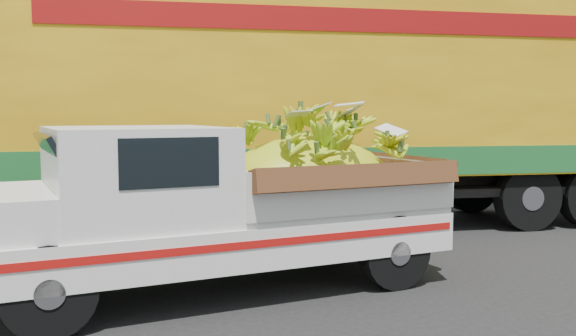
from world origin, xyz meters
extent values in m
plane|color=black|center=(0.00, 0.00, 0.00)|extent=(100.00, 100.00, 0.00)
cube|color=gray|center=(0.00, 5.90, 0.07)|extent=(60.00, 0.25, 0.15)
cube|color=gray|center=(0.00, 8.00, 0.07)|extent=(60.00, 4.00, 0.14)
cube|color=gray|center=(14.00, 14.90, 3.00)|extent=(14.00, 6.00, 6.00)
cylinder|color=black|center=(-1.96, -1.22, 0.42)|extent=(0.87, 0.41, 0.84)
cylinder|color=black|center=(-2.29, 0.36, 0.42)|extent=(0.87, 0.41, 0.84)
cylinder|color=black|center=(1.61, -0.48, 0.42)|extent=(0.87, 0.41, 0.84)
cylinder|color=black|center=(1.28, 1.10, 0.42)|extent=(0.87, 0.41, 0.84)
cube|color=silver|center=(-0.39, -0.07, 0.61)|extent=(5.46, 2.90, 0.43)
cube|color=#A50F0C|center=(-0.20, -0.99, 0.68)|extent=(4.98, 1.05, 0.08)
cube|color=silver|center=(-1.18, -0.23, 1.32)|extent=(2.04, 2.11, 0.99)
cube|color=black|center=(-0.88, -1.10, 1.51)|extent=(0.92, 0.20, 0.46)
cube|color=silver|center=(0.90, 0.20, 1.11)|extent=(2.87, 2.36, 0.56)
ellipsoid|color=yellow|center=(0.80, 0.18, 0.99)|extent=(2.55, 1.94, 1.41)
cylinder|color=black|center=(6.49, 4.27, 0.55)|extent=(1.11, 0.36, 1.10)
cylinder|color=black|center=(5.22, 2.32, 0.55)|extent=(1.11, 0.36, 1.10)
cylinder|color=black|center=(5.30, 4.32, 0.55)|extent=(1.11, 0.36, 1.10)
cylinder|color=black|center=(-2.77, 2.61, 0.55)|extent=(1.11, 0.36, 1.10)
cylinder|color=black|center=(-2.70, 4.61, 0.55)|extent=(1.11, 0.36, 1.10)
cube|color=black|center=(1.76, 3.45, 0.78)|extent=(12.03, 1.44, 0.36)
cube|color=gold|center=(1.76, 3.45, 2.38)|extent=(11.84, 2.93, 2.84)
cube|color=#1A5E28|center=(1.76, 3.45, 1.21)|extent=(11.90, 2.95, 0.45)
cube|color=maroon|center=(1.72, 2.19, 3.35)|extent=(8.40, 0.33, 0.35)
camera|label=1|loc=(-1.26, -7.04, 1.98)|focal=40.00mm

